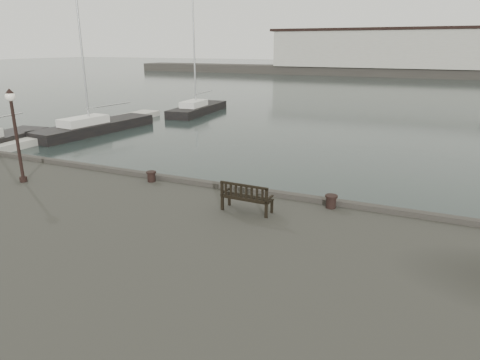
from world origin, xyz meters
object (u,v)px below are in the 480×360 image
Objects in this scene: bollard_left at (151,176)px; yacht_c at (96,129)px; bollard_right at (331,202)px; lamp_post at (14,123)px; yacht_d at (198,111)px; bench at (247,203)px.

yacht_c reaches higher than bollard_left.
lamp_post is (-11.86, -2.24, 2.14)m from bollard_right.
yacht_c is at bearing -105.14° from yacht_d.
bollard_right is 0.03× the size of yacht_c.
bollard_left is 28.56m from yacht_d.
bollard_right reaches higher than bollard_left.
lamp_post reaches higher than bench.
yacht_c is at bearing 145.85° from bench.
yacht_d is (2.43, 12.50, -0.01)m from yacht_c.
lamp_post reaches higher than bollard_left.
yacht_d is at bearing 127.83° from bollard_right.
bench reaches higher than bollard_right.
yacht_c is at bearing 138.94° from bollard_left.
bollard_right is at bearing 10.69° from lamp_post.
bollard_left is at bearing 24.85° from lamp_post.
yacht_c is (-15.02, 13.09, -1.52)m from bollard_left.
yacht_c reaches higher than bench.
bench is 0.14× the size of yacht_d.
yacht_d reaches higher than bollard_left.
bollard_right is 0.04× the size of yacht_d.
bollard_left is 0.94× the size of bollard_right.
yacht_c is (-22.24, 13.00, -1.54)m from bollard_right.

